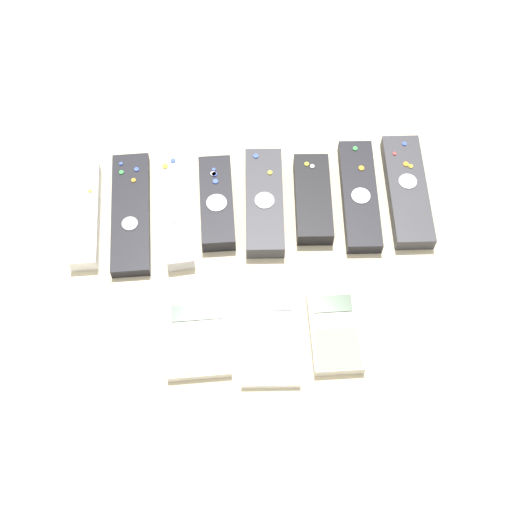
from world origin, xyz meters
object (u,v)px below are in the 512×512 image
Objects in this scene: remote_6 at (359,195)px; calculator_2 at (335,333)px; remote_0 at (86,215)px; remote_4 at (264,202)px; remote_2 at (175,209)px; remote_3 at (217,202)px; remote_5 at (313,199)px; calculator_0 at (198,339)px; remote_7 at (407,191)px; calculator_1 at (270,335)px; remote_1 at (131,213)px.

remote_6 reaches higher than calculator_2.
remote_0 is 0.90× the size of remote_6.
calculator_2 is (0.08, -0.23, -0.00)m from remote_4.
remote_2 is at bearing -175.55° from remote_6.
remote_3 reaches higher than remote_0.
remote_6 is (0.07, 0.00, -0.00)m from remote_5.
calculator_0 is (-0.11, -0.22, -0.01)m from remote_4.
remote_7 reaches higher than calculator_1.
remote_7 is (0.37, 0.01, -0.00)m from remote_2.
remote_2 is 0.22m from remote_5.
remote_5 reaches higher than remote_2.
remote_6 is 1.28× the size of calculator_1.
calculator_0 is (0.10, -0.22, -0.00)m from remote_1.
remote_0 is 0.89× the size of remote_7.
remote_4 reaches higher than remote_7.
remote_5 reaches higher than calculator_1.
remote_4 is 0.22m from calculator_1.
remote_7 is at bearing 0.65° from remote_0.
calculator_0 is at bearing -99.23° from remote_3.
calculator_1 is (-0.09, -0.22, -0.01)m from remote_5.
remote_7 is at bearing 47.13° from calculator_1.
remote_1 is at bearing 0.29° from remote_0.
remote_4 is at bearing 90.77° from calculator_1.
remote_5 is (0.15, -0.01, 0.00)m from remote_3.
remote_4 is 1.66× the size of calculator_0.
remote_6 is at bearing 5.35° from remote_5.
calculator_1 is at bearing -48.23° from remote_1.
remote_0 reaches higher than remote_1.
remote_3 reaches higher than remote_7.
remote_0 is at bearing -175.80° from remote_4.
calculator_1 is (-0.16, -0.22, -0.00)m from remote_6.
remote_6 is at bearing 74.16° from calculator_2.
calculator_2 is (0.29, -0.23, -0.00)m from remote_1.
remote_5 is (0.29, 0.00, 0.00)m from remote_1.
remote_7 is 0.27m from calculator_2.
remote_4 and remote_5 have the same top height.
remote_1 is 0.37m from calculator_2.
remote_6 is 1.66× the size of calculator_2.
remote_0 is 0.88× the size of remote_2.
remote_3 reaches higher than remote_2.
remote_1 is 0.24m from calculator_0.
remote_6 is (0.23, -0.00, -0.00)m from remote_3.
remote_5 is 1.00× the size of calculator_1.
remote_5 is at bearing 72.07° from calculator_1.
remote_3 reaches higher than remote_6.
remote_0 is 1.12× the size of remote_3.
calculator_0 is (0.03, -0.22, -0.01)m from remote_2.
remote_3 is 0.15m from remote_5.
remote_6 is 0.99× the size of remote_7.
remote_3 and remote_4 have the same top height.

